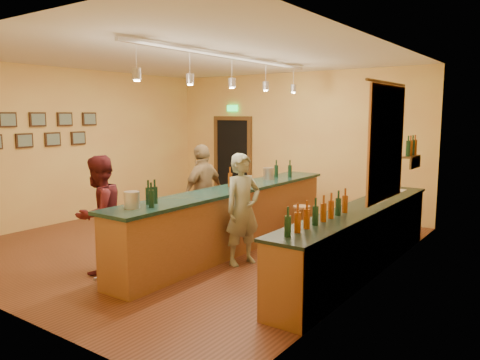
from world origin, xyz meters
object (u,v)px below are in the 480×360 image
Objects in this scene: customer_a at (99,215)px; bartender at (243,209)px; customer_b at (203,193)px; bar_stool at (302,214)px; tasting_bar at (232,214)px; back_counter at (359,239)px.

bartender is at bearing 125.31° from customer_a.
customer_b is at bearing 82.67° from bartender.
customer_a is 3.54m from bar_stool.
bar_stool is (0.65, 1.20, -0.12)m from tasting_bar.
customer_b reaches higher than bar_stool.
bar_stool is at bearing 14.82° from bartender.
customer_b reaches higher than bartender.
bar_stool is (1.54, 3.17, -0.35)m from customer_a.
customer_a is 2.12m from customer_b.
customer_a is at bearing 154.32° from bartender.
back_counter is 2.62× the size of customer_b.
customer_b is at bearing -179.25° from back_counter.
customer_a is at bearing -115.99° from bar_stool.
tasting_bar is 1.37m from bar_stool.
bartender is (-1.57, -0.66, 0.35)m from back_counter.
tasting_bar is 2.94× the size of customer_b.
tasting_bar is 3.03× the size of customer_a.
customer_b reaches higher than tasting_bar.
bartender is 1.00× the size of customer_a.
customer_a is 2.66× the size of bar_stool.
customer_a reaches higher than bar_stool.
customer_b is 2.74× the size of bar_stool.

